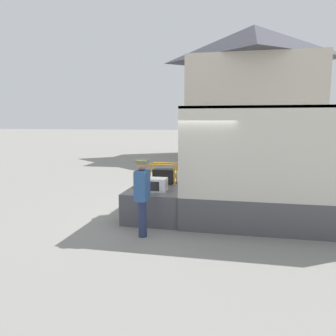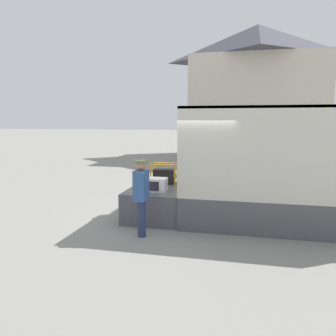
# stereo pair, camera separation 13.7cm
# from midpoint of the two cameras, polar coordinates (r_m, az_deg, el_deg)

# --- Properties ---
(ground_plane) EXTENTS (160.00, 160.00, 0.00)m
(ground_plane) POSITION_cam_midpoint_polar(r_m,az_deg,el_deg) (8.63, 2.53, -8.58)
(ground_plane) COLOR gray
(tailgate_deck) EXTENTS (1.42, 2.09, 0.77)m
(tailgate_deck) POSITION_cam_midpoint_polar(r_m,az_deg,el_deg) (8.66, -2.14, -5.88)
(tailgate_deck) COLOR #4C4C51
(tailgate_deck) RESTS_ON ground
(microwave) EXTENTS (0.50, 0.40, 0.33)m
(microwave) POSITION_cam_midpoint_polar(r_m,az_deg,el_deg) (8.07, -2.49, -2.93)
(microwave) COLOR white
(microwave) RESTS_ON tailgate_deck
(portable_generator) EXTENTS (0.71, 0.43, 0.56)m
(portable_generator) POSITION_cam_midpoint_polar(r_m,az_deg,el_deg) (9.07, -1.07, -1.38)
(portable_generator) COLOR black
(portable_generator) RESTS_ON tailgate_deck
(orange_bucket) EXTENTS (0.33, 0.33, 0.40)m
(orange_bucket) POSITION_cam_midpoint_polar(r_m,az_deg,el_deg) (8.65, -5.46, -1.99)
(orange_bucket) COLOR yellow
(orange_bucket) RESTS_ON tailgate_deck
(worker_person) EXTENTS (0.30, 0.44, 1.68)m
(worker_person) POSITION_cam_midpoint_polar(r_m,az_deg,el_deg) (7.01, -5.07, -3.86)
(worker_person) COLOR navy
(worker_person) RESTS_ON ground
(house_backdrop) EXTENTS (8.51, 6.76, 8.67)m
(house_backdrop) POSITION_cam_midpoint_polar(r_m,az_deg,el_deg) (23.08, 14.23, 12.78)
(house_backdrop) COLOR beige
(house_backdrop) RESTS_ON ground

